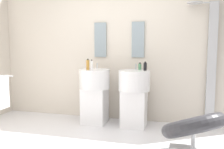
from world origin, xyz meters
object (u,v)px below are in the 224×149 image
at_px(towel_rack, 2,93).
at_px(soap_bottle_amber, 88,65).
at_px(pedestal_sink_left, 95,93).
at_px(soap_bottle_black, 145,66).
at_px(lounge_chair, 193,130).
at_px(shower_column, 211,62).
at_px(soap_bottle_green, 140,67).
at_px(soap_bottle_white, 92,65).
at_px(pedestal_sink_right, 134,95).

relative_size(towel_rack, soap_bottle_amber, 5.14).
distance_m(pedestal_sink_left, soap_bottle_black, 0.99).
height_order(lounge_chair, soap_bottle_black, soap_bottle_black).
relative_size(pedestal_sink_left, shower_column, 0.51).
relative_size(pedestal_sink_left, soap_bottle_green, 8.54).
distance_m(soap_bottle_white, soap_bottle_amber, 0.12).
xyz_separation_m(soap_bottle_white, soap_bottle_amber, (-0.09, 0.07, 0.00)).
xyz_separation_m(pedestal_sink_right, soap_bottle_white, (-0.68, -0.18, 0.50)).
bearing_deg(towel_rack, soap_bottle_black, 23.98).
relative_size(soap_bottle_white, soap_bottle_green, 1.44).
xyz_separation_m(shower_column, soap_bottle_black, (-1.03, -0.23, -0.07)).
height_order(towel_rack, soap_bottle_green, soap_bottle_green).
bearing_deg(soap_bottle_amber, towel_rack, -145.92).
distance_m(pedestal_sink_left, towel_rack, 1.48).
xyz_separation_m(soap_bottle_green, soap_bottle_amber, (-0.85, -0.22, 0.03)).
xyz_separation_m(shower_column, soap_bottle_amber, (-1.98, -0.39, -0.05)).
distance_m(towel_rack, soap_bottle_green, 2.22).
height_order(pedestal_sink_left, pedestal_sink_right, same).
distance_m(shower_column, lounge_chair, 1.50).
height_order(lounge_chair, soap_bottle_green, soap_bottle_green).
xyz_separation_m(pedestal_sink_left, pedestal_sink_right, (0.69, 0.00, 0.00)).
relative_size(pedestal_sink_left, soap_bottle_amber, 5.67).
bearing_deg(pedestal_sink_left, towel_rack, -144.34).
bearing_deg(soap_bottle_green, soap_bottle_black, -32.74).
bearing_deg(soap_bottle_black, pedestal_sink_left, -176.30).
bearing_deg(shower_column, soap_bottle_white, -166.19).
relative_size(shower_column, soap_bottle_green, 16.72).
bearing_deg(shower_column, lounge_chair, -103.54).
xyz_separation_m(shower_column, lounge_chair, (-0.31, -1.28, -0.73)).
xyz_separation_m(pedestal_sink_right, towel_rack, (-1.89, -0.86, 0.10)).
bearing_deg(pedestal_sink_left, shower_column, 8.64).
bearing_deg(soap_bottle_amber, pedestal_sink_left, 51.82).
bearing_deg(towel_rack, soap_bottle_white, 29.51).
relative_size(pedestal_sink_right, soap_bottle_white, 5.92).
height_order(towel_rack, soap_bottle_white, soap_bottle_white).
bearing_deg(soap_bottle_black, lounge_chair, -55.19).
height_order(soap_bottle_white, soap_bottle_green, soap_bottle_white).
xyz_separation_m(pedestal_sink_left, soap_bottle_amber, (-0.08, -0.11, 0.50)).
distance_m(pedestal_sink_left, lounge_chair, 1.88).
distance_m(pedestal_sink_right, soap_bottle_white, 0.86).
height_order(soap_bottle_white, soap_bottle_amber, soap_bottle_amber).
bearing_deg(lounge_chair, towel_rack, 177.35).
bearing_deg(soap_bottle_green, towel_rack, -153.49).
height_order(soap_bottle_green, soap_bottle_amber, soap_bottle_amber).
bearing_deg(soap_bottle_white, lounge_chair, -27.33).
xyz_separation_m(shower_column, soap_bottle_white, (-1.88, -0.46, -0.05)).
relative_size(pedestal_sink_right, soap_bottle_amber, 5.67).
bearing_deg(soap_bottle_green, pedestal_sink_right, -121.17).
relative_size(pedestal_sink_right, shower_column, 0.51).
bearing_deg(soap_bottle_white, pedestal_sink_right, 14.44).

